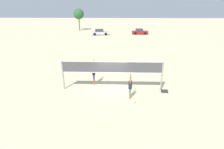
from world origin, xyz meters
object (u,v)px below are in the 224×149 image
player_blocker (94,72)px  player_spiker (130,86)px  volleyball_net (112,70)px  gear_bag (165,91)px  parked_car_near (140,32)px  tree_left_cluster (79,14)px  volleyball (134,102)px  parked_car_mid (100,32)px

player_blocker → player_spiker: bearing=51.2°
volleyball_net → gear_bag: 4.72m
parked_car_near → player_spiker: bearing=-97.0°
player_blocker → tree_left_cluster: bearing=-166.4°
volleyball → tree_left_cluster: size_ratio=0.04×
parked_car_near → tree_left_cluster: tree_left_cluster is taller
gear_bag → parked_car_mid: size_ratio=0.12×
parked_car_near → tree_left_cluster: (-17.05, 7.22, 4.01)m
volleyball → parked_car_near: size_ratio=0.05×
player_spiker → player_blocker: (-3.11, 2.50, 0.21)m
gear_bag → tree_left_cluster: tree_left_cluster is taller
volleyball_net → gear_bag: volleyball_net is taller
volleyball_net → player_blocker: (-1.68, 1.06, -0.60)m
player_blocker → volleyball: size_ratio=10.50×
parked_car_near → parked_car_mid: bearing=-170.2°
volleyball_net → player_spiker: bearing=-45.1°
gear_bag → parked_car_near: parked_car_near is taller
volleyball → tree_left_cluster: tree_left_cluster is taller
player_blocker → gear_bag: player_blocker is taller
gear_bag → tree_left_cluster: 43.14m
parked_car_mid → tree_left_cluster: size_ratio=0.74×
volleyball_net → parked_car_mid: 31.14m
volleyball_net → gear_bag: size_ratio=15.89×
gear_bag → parked_car_near: (1.66, 32.84, 0.50)m
player_spiker → tree_left_cluster: 43.12m
parked_car_near → parked_car_mid: size_ratio=0.88×
player_blocker → volleyball: bearing=46.2°
gear_bag → volleyball_net: bearing=175.3°
player_spiker → player_blocker: bearing=51.2°
parked_car_mid → tree_left_cluster: (-6.97, 8.83, 3.99)m
parked_car_near → player_blocker: bearing=-103.1°
volleyball → tree_left_cluster: (-12.69, 41.86, 4.51)m
player_spiker → volleyball_net: bearing=44.9°
parked_car_mid → parked_car_near: bearing=2.7°
player_spiker → parked_car_near: 34.23m
tree_left_cluster → parked_car_near: bearing=-22.9°
player_spiker → volleyball: player_spiker is taller
player_spiker → tree_left_cluster: (-12.44, 41.13, 3.60)m
volleyball_net → volleyball: volleyball_net is taller
volleyball_net → tree_left_cluster: tree_left_cluster is taller
player_spiker → parked_car_near: bearing=-7.7°
volleyball → player_blocker: bearing=136.2°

